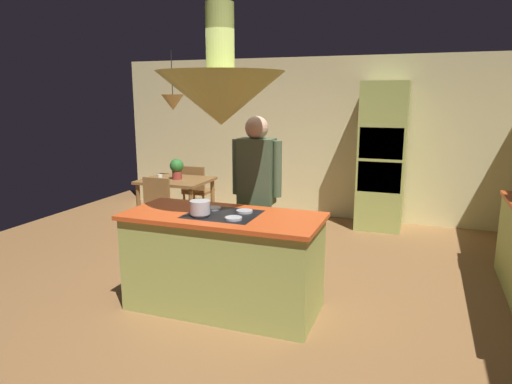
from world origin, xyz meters
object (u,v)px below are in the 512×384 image
object	(u,v)px
kitchen_island	(223,261)
cooking_pot_on_cooktop	(200,207)
dining_table	(176,187)
person_at_island	(257,189)
chair_facing_island	(153,206)
cup_on_table	(160,178)
chair_by_back_wall	(196,188)
potted_plant_on_table	(177,168)
oven_tower	(382,157)

from	to	relation	value
kitchen_island	cooking_pot_on_cooktop	size ratio (longest dim) A/B	10.00
dining_table	cooking_pot_on_cooktop	world-z (taller)	cooking_pot_on_cooktop
kitchen_island	person_at_island	world-z (taller)	person_at_island
chair_facing_island	cup_on_table	world-z (taller)	chair_facing_island
dining_table	chair_facing_island	xyz separation A→B (m)	(0.00, -0.62, -0.14)
cup_on_table	chair_facing_island	bearing A→B (deg)	-71.84
chair_by_back_wall	potted_plant_on_table	bearing A→B (deg)	92.20
chair_by_back_wall	chair_facing_island	bearing A→B (deg)	90.00
kitchen_island	cooking_pot_on_cooktop	world-z (taller)	cooking_pot_on_cooktop
oven_tower	cooking_pot_on_cooktop	bearing A→B (deg)	-110.48
chair_facing_island	chair_by_back_wall	bearing A→B (deg)	90.00
kitchen_island	oven_tower	size ratio (longest dim) A/B	0.83
dining_table	chair_facing_island	bearing A→B (deg)	-90.00
kitchen_island	potted_plant_on_table	bearing A→B (deg)	128.57
dining_table	chair_by_back_wall	xyz separation A→B (m)	(0.00, 0.62, -0.14)
chair_facing_island	cooking_pot_on_cooktop	size ratio (longest dim) A/B	4.83
oven_tower	person_at_island	bearing A→B (deg)	-111.64
oven_tower	chair_facing_island	xyz separation A→B (m)	(-2.80, -1.77, -0.57)
potted_plant_on_table	chair_facing_island	bearing A→B (deg)	-92.18
oven_tower	potted_plant_on_table	size ratio (longest dim) A/B	7.19
chair_facing_island	potted_plant_on_table	distance (m)	0.76
cup_on_table	kitchen_island	bearing A→B (deg)	-45.93
oven_tower	dining_table	bearing A→B (deg)	-157.79
kitchen_island	cooking_pot_on_cooktop	xyz separation A→B (m)	(-0.16, -0.13, 0.53)
cup_on_table	cooking_pot_on_cooktop	xyz separation A→B (m)	(1.68, -2.03, 0.18)
kitchen_island	dining_table	xyz separation A→B (m)	(-1.70, 2.10, 0.19)
person_at_island	potted_plant_on_table	distance (m)	2.27
cup_on_table	dining_table	bearing A→B (deg)	55.41
chair_facing_island	cooking_pot_on_cooktop	bearing A→B (deg)	-46.23
kitchen_island	person_at_island	size ratio (longest dim) A/B	1.02
dining_table	cooking_pot_on_cooktop	xyz separation A→B (m)	(1.54, -2.23, 0.34)
dining_table	cup_on_table	distance (m)	0.29
chair_facing_island	chair_by_back_wall	distance (m)	1.25
oven_tower	chair_by_back_wall	size ratio (longest dim) A/B	2.48
chair_by_back_wall	potted_plant_on_table	distance (m)	0.75
person_at_island	potted_plant_on_table	size ratio (longest dim) A/B	5.86
chair_by_back_wall	cup_on_table	bearing A→B (deg)	80.46
chair_by_back_wall	potted_plant_on_table	size ratio (longest dim) A/B	2.90
person_at_island	potted_plant_on_table	bearing A→B (deg)	140.86
kitchen_island	chair_facing_island	bearing A→B (deg)	139.01
chair_facing_island	cooking_pot_on_cooktop	distance (m)	2.28
dining_table	cup_on_table	size ratio (longest dim) A/B	10.76
cup_on_table	oven_tower	bearing A→B (deg)	24.58
person_at_island	oven_tower	bearing A→B (deg)	68.36
person_at_island	chair_facing_island	world-z (taller)	person_at_island
oven_tower	cup_on_table	distance (m)	3.24
cup_on_table	cooking_pot_on_cooktop	distance (m)	2.64
chair_by_back_wall	cup_on_table	xyz separation A→B (m)	(-0.14, -0.82, 0.30)
oven_tower	cooking_pot_on_cooktop	size ratio (longest dim) A/B	11.98
dining_table	chair_facing_island	world-z (taller)	chair_facing_island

